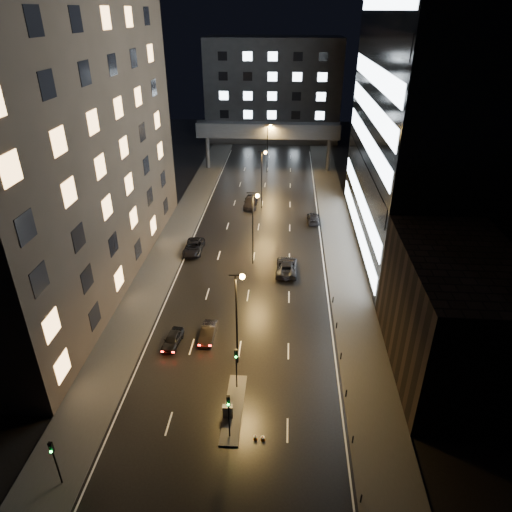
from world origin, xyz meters
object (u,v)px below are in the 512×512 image
object	(u,v)px
car_away_b	(208,333)
utility_cabinet	(228,411)
car_away_c	(194,247)
car_away_a	(173,339)
car_toward_b	(313,218)
car_toward_a	(287,266)
car_away_d	(251,202)

from	to	relation	value
car_away_b	utility_cabinet	world-z (taller)	utility_cabinet
car_away_c	utility_cabinet	bearing A→B (deg)	-74.14
car_away_a	car_toward_b	world-z (taller)	car_toward_b
car_away_a	car_toward_a	xyz separation A→B (m)	(11.64, 15.76, 0.17)
car_away_c	car_away_d	xyz separation A→B (m)	(6.79, 17.84, 0.05)
car_away_b	car_toward_b	size ratio (longest dim) A/B	0.85
car_away_d	car_toward_a	world-z (taller)	car_toward_a
car_away_a	car_away_d	world-z (taller)	car_away_d
car_away_c	car_toward_b	world-z (taller)	car_away_c
car_away_a	car_toward_a	bearing A→B (deg)	59.64
car_toward_b	car_away_c	bearing A→B (deg)	33.41
car_toward_a	car_away_a	bearing A→B (deg)	54.61
car_away_a	car_toward_a	distance (m)	19.59
car_toward_b	car_away_b	bearing A→B (deg)	67.98
car_toward_b	utility_cabinet	bearing A→B (deg)	77.57
car_away_a	utility_cabinet	distance (m)	11.56
car_away_a	car_away_c	world-z (taller)	car_away_c
car_away_a	car_away_c	size ratio (longest dim) A/B	0.69
car_away_a	car_away_b	bearing A→B (deg)	25.89
car_toward_b	utility_cabinet	world-z (taller)	car_toward_b
car_away_c	car_away_d	bearing A→B (deg)	68.84
car_away_d	utility_cabinet	world-z (taller)	car_away_d
car_away_c	car_toward_a	size ratio (longest dim) A/B	0.94
car_away_d	car_away_c	bearing A→B (deg)	-110.60
car_away_a	car_away_b	world-z (taller)	car_away_b
car_away_a	car_away_b	xyz separation A→B (m)	(3.50, 1.26, 0.02)
car_away_a	car_away_c	distance (m)	20.60
car_away_b	car_away_d	distance (m)	37.14
car_away_b	car_toward_b	distance (m)	33.35
utility_cabinet	car_toward_a	bearing A→B (deg)	74.12
car_away_b	car_away_c	size ratio (longest dim) A/B	0.74
car_away_c	car_away_d	distance (m)	19.09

